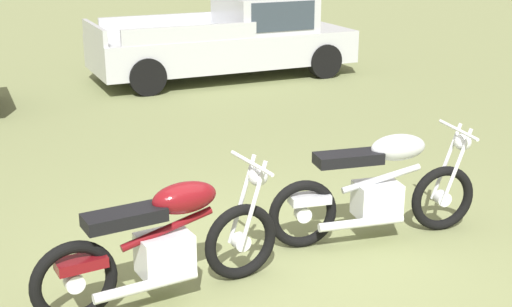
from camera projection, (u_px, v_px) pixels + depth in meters
name	position (u px, v px, depth m)	size (l,w,h in m)	color
ground_plane	(283.00, 269.00, 5.95)	(120.00, 120.00, 0.00)	olive
motorcycle_maroon	(165.00, 242.00, 5.35)	(2.02, 0.64, 1.02)	black
motorcycle_silver	(378.00, 188.00, 6.40)	(1.98, 0.84, 1.02)	black
pickup_truck_silver	(235.00, 37.00, 13.22)	(5.01, 2.34, 1.49)	#B2B5BA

